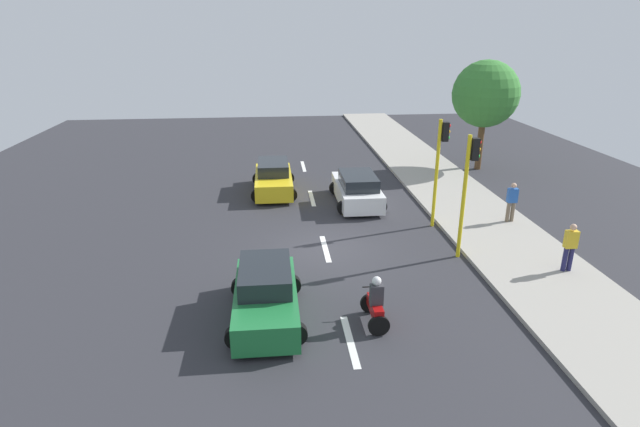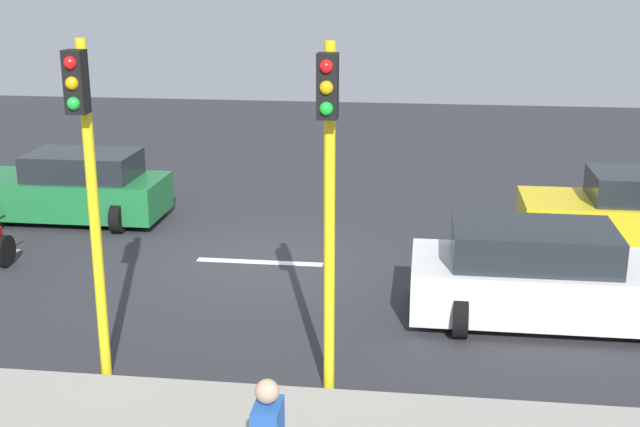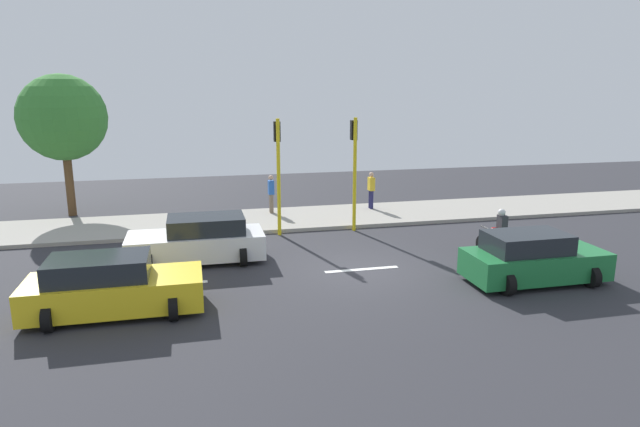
# 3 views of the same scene
# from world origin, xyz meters

# --- Properties ---
(ground_plane) EXTENTS (40.00, 60.00, 0.10)m
(ground_plane) POSITION_xyz_m (0.00, 0.00, -0.05)
(ground_plane) COLOR #2D2D33
(sidewalk) EXTENTS (4.00, 60.00, 0.15)m
(sidewalk) POSITION_xyz_m (7.00, 0.00, 0.07)
(sidewalk) COLOR #9E998E
(sidewalk) RESTS_ON ground
(lane_stripe_north) EXTENTS (0.20, 2.40, 0.01)m
(lane_stripe_north) POSITION_xyz_m (0.00, -6.00, 0.01)
(lane_stripe_north) COLOR white
(lane_stripe_north) RESTS_ON ground
(lane_stripe_mid) EXTENTS (0.20, 2.40, 0.01)m
(lane_stripe_mid) POSITION_xyz_m (0.00, 0.00, 0.01)
(lane_stripe_mid) COLOR white
(lane_stripe_mid) RESTS_ON ground
(lane_stripe_south) EXTENTS (0.20, 2.40, 0.01)m
(lane_stripe_south) POSITION_xyz_m (0.00, 6.00, 0.01)
(lane_stripe_south) COLOR white
(lane_stripe_south) RESTS_ON ground
(lane_stripe_far_south) EXTENTS (0.20, 2.40, 0.01)m
(lane_stripe_far_south) POSITION_xyz_m (0.00, 12.00, 0.01)
(lane_stripe_far_south) COLOR white
(lane_stripe_far_south) RESTS_ON ground
(car_white) EXTENTS (2.27, 4.40, 1.52)m
(car_white) POSITION_xyz_m (2.05, 4.99, 0.71)
(car_white) COLOR white
(car_white) RESTS_ON ground
(car_green) EXTENTS (2.17, 4.09, 1.52)m
(car_green) POSITION_xyz_m (-2.22, -4.56, 0.71)
(car_green) COLOR #1E7238
(car_green) RESTS_ON ground
(car_yellow_cab) EXTENTS (2.22, 4.35, 1.52)m
(car_yellow_cab) POSITION_xyz_m (-1.84, 7.22, 0.71)
(car_yellow_cab) COLOR yellow
(car_yellow_cab) RESTS_ON ground
(motorcycle) EXTENTS (0.60, 1.30, 1.53)m
(motorcycle) POSITION_xyz_m (0.82, -5.24, 0.64)
(motorcycle) COLOR black
(motorcycle) RESTS_ON ground
(pedestrian_near_signal) EXTENTS (0.40, 0.24, 1.69)m
(pedestrian_near_signal) POSITION_xyz_m (8.04, 1.71, 1.06)
(pedestrian_near_signal) COLOR #72604C
(pedestrian_near_signal) RESTS_ON sidewalk
(pedestrian_by_tree) EXTENTS (0.40, 0.24, 1.69)m
(pedestrian_by_tree) POSITION_xyz_m (7.88, -2.90, 1.06)
(pedestrian_by_tree) COLOR #1E1E4C
(pedestrian_by_tree) RESTS_ON sidewalk
(traffic_light_corner) EXTENTS (0.49, 0.24, 4.50)m
(traffic_light_corner) POSITION_xyz_m (4.85, 1.87, 2.93)
(traffic_light_corner) COLOR yellow
(traffic_light_corner) RESTS_ON ground
(traffic_light_midblock) EXTENTS (0.49, 0.24, 4.50)m
(traffic_light_midblock) POSITION_xyz_m (4.85, -1.16, 2.93)
(traffic_light_midblock) COLOR yellow
(traffic_light_midblock) RESTS_ON ground
(street_tree_center) EXTENTS (3.73, 3.73, 6.22)m
(street_tree_center) POSITION_xyz_m (10.20, 10.43, 4.33)
(street_tree_center) COLOR brown
(street_tree_center) RESTS_ON ground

